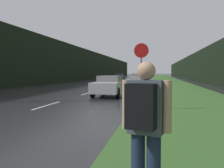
% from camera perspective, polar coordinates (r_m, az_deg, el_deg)
% --- Properties ---
extents(grass_verge, '(6.00, 240.00, 0.02)m').
position_cam_1_polar(grass_verge, '(38.73, 13.50, 0.31)').
color(grass_verge, '#386028').
rests_on(grass_verge, ground_plane).
extents(lane_stripe_c, '(0.12, 3.00, 0.01)m').
position_cam_1_polar(lane_stripe_c, '(12.32, -15.39, -4.98)').
color(lane_stripe_c, silver).
rests_on(lane_stripe_c, ground_plane).
extents(lane_stripe_d, '(0.12, 3.00, 0.01)m').
position_cam_1_polar(lane_stripe_d, '(18.82, -5.97, -2.23)').
color(lane_stripe_d, silver).
rests_on(lane_stripe_d, ground_plane).
extents(lane_stripe_e, '(0.12, 3.00, 0.01)m').
position_cam_1_polar(lane_stripe_e, '(25.58, -1.46, -0.88)').
color(lane_stripe_e, silver).
rests_on(lane_stripe_e, ground_plane).
extents(treeline_far_side, '(2.00, 140.00, 6.55)m').
position_cam_1_polar(treeline_far_side, '(51.14, -7.15, 4.61)').
color(treeline_far_side, black).
rests_on(treeline_far_side, ground_plane).
extents(treeline_near_side, '(2.00, 140.00, 5.31)m').
position_cam_1_polar(treeline_near_side, '(49.30, 19.97, 3.82)').
color(treeline_near_side, black).
rests_on(treeline_near_side, ground_plane).
extents(stop_sign, '(0.64, 0.07, 2.92)m').
position_cam_1_polar(stop_sign, '(10.44, 7.03, 3.36)').
color(stop_sign, slate).
rests_on(stop_sign, ground_plane).
extents(hitchhiker_with_backpack, '(0.60, 0.50, 1.78)m').
position_cam_1_polar(hitchhiker_with_backpack, '(2.93, 7.94, -9.62)').
color(hitchhiker_with_backpack, '#1E2847').
rests_on(hitchhiker_with_backpack, ground_plane).
extents(car_passing_near, '(1.85, 4.50, 1.42)m').
position_cam_1_polar(car_passing_near, '(16.57, -0.61, -0.35)').
color(car_passing_near, '#BCBCBC').
rests_on(car_passing_near, ground_plane).
extents(car_passing_far, '(1.89, 4.20, 1.47)m').
position_cam_1_polar(car_passing_far, '(39.08, 5.95, 1.47)').
color(car_passing_far, '#BCBCBC').
rests_on(car_passing_far, ground_plane).
extents(car_oncoming, '(1.82, 4.79, 1.40)m').
position_cam_1_polar(car_oncoming, '(48.44, 1.78, 1.70)').
color(car_oncoming, '#2D3856').
rests_on(car_oncoming, ground_plane).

